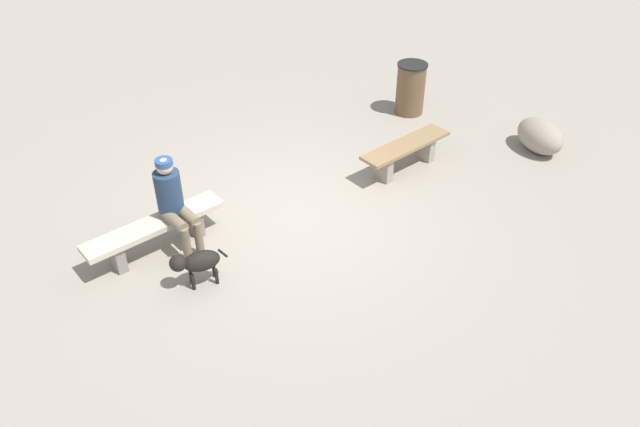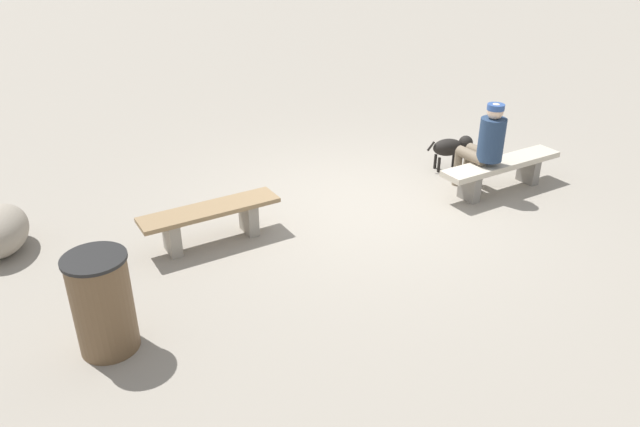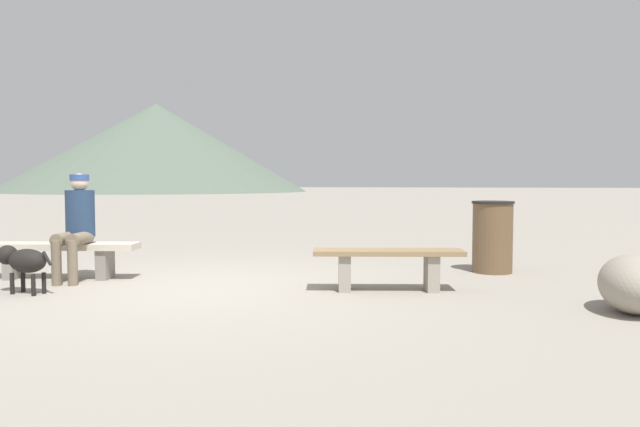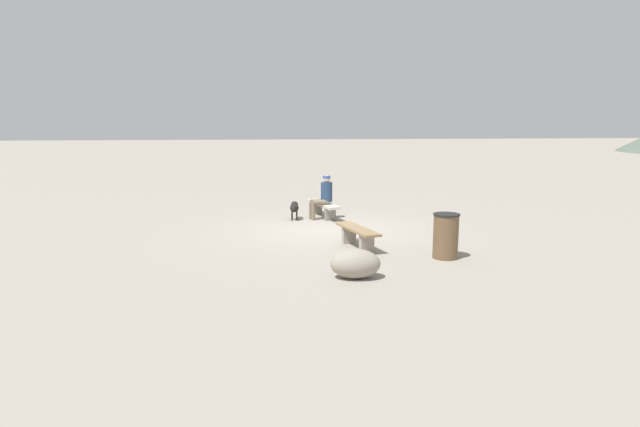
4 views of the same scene
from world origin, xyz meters
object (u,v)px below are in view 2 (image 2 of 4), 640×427
Objects in this scene: bench_left at (211,218)px; bench_right at (501,169)px; boulder at (0,231)px; seated_person at (485,142)px; trash_bin at (103,304)px; dog at (452,147)px.

bench_right is at bearing -9.97° from bench_left.
boulder is at bearing 154.25° from bench_left.
bench_left is 2.33m from boulder.
seated_person reaches higher than bench_right.
bench_left reaches higher than bench_right.
trash_bin reaches higher than bench_left.
seated_person is at bearing 160.95° from bench_right.
seated_person is (3.70, 0.07, 0.42)m from bench_left.
dog is (0.06, 0.86, -0.38)m from seated_person.
seated_person is 1.82× the size of dog.
boulder is at bearing 164.21° from bench_right.
dog is at bearing 3.49° from bench_left.
boulder is (-5.95, 0.56, -0.46)m from seated_person.
bench_right is at bearing 16.71° from trash_bin.
trash_bin is at bearing -173.59° from bench_right.
trash_bin is at bearing -64.61° from boulder.
seated_person is 5.18m from trash_bin.
trash_bin is 1.03× the size of boulder.
boulder is (-6.23, 0.60, -0.06)m from bench_right.
bench_left is 1.85× the size of boulder.
seated_person is at bearing 18.08° from trash_bin.
dog is (-0.22, 0.90, 0.03)m from bench_right.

